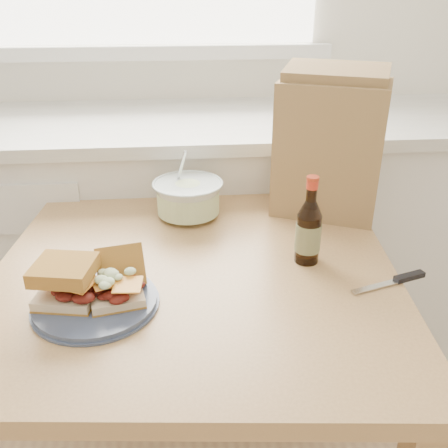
{
  "coord_description": "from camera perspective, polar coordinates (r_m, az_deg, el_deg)",
  "views": [
    {
      "loc": [
        0.09,
        -0.01,
        1.38
      ],
      "look_at": [
        0.18,
        1.04,
        0.85
      ],
      "focal_mm": 40.0,
      "sensor_mm": 36.0,
      "label": 1
    }
  ],
  "objects": [
    {
      "name": "paper_bag",
      "position": [
        1.41,
        11.94,
        8.39
      ],
      "size": [
        0.33,
        0.28,
        0.37
      ],
      "primitive_type": "cube",
      "rotation": [
        0.0,
        0.0,
        -0.41
      ],
      "color": "olive",
      "rests_on": "dining_table"
    },
    {
      "name": "dining_table",
      "position": [
        1.24,
        -3.19,
        -9.1
      ],
      "size": [
        1.01,
        1.01,
        0.77
      ],
      "rotation": [
        0.0,
        0.0,
        -0.09
      ],
      "color": "tan",
      "rests_on": "ground"
    },
    {
      "name": "sandwich_right",
      "position": [
        1.05,
        -12.04,
        -6.47
      ],
      "size": [
        0.12,
        0.16,
        0.09
      ],
      "rotation": [
        0.0,
        0.0,
        0.21
      ],
      "color": "#CCB38F",
      "rests_on": "plate"
    },
    {
      "name": "sandwich_left",
      "position": [
        1.05,
        -17.62,
        -6.26
      ],
      "size": [
        0.13,
        0.13,
        0.09
      ],
      "rotation": [
        0.0,
        0.0,
        -0.18
      ],
      "color": "#CCB38F",
      "rests_on": "plate"
    },
    {
      "name": "coleslaw_bowl",
      "position": [
        1.39,
        -4.11,
        2.83
      ],
      "size": [
        0.19,
        0.19,
        0.19
      ],
      "color": "silver",
      "rests_on": "dining_table"
    },
    {
      "name": "cabinet_run",
      "position": [
        1.94,
        -7.02,
        -1.6
      ],
      "size": [
        2.5,
        0.64,
        0.94
      ],
      "color": "silver",
      "rests_on": "ground"
    },
    {
      "name": "beer_bottle",
      "position": [
        1.17,
        9.63,
        -0.75
      ],
      "size": [
        0.06,
        0.06,
        0.21
      ],
      "rotation": [
        0.0,
        0.0,
        0.4
      ],
      "color": "black",
      "rests_on": "dining_table"
    },
    {
      "name": "knife",
      "position": [
        1.18,
        19.55,
        -5.96
      ],
      "size": [
        0.19,
        0.07,
        0.01
      ],
      "rotation": [
        0.0,
        0.0,
        0.31
      ],
      "color": "silver",
      "rests_on": "dining_table"
    },
    {
      "name": "plate",
      "position": [
        1.07,
        -14.46,
        -8.67
      ],
      "size": [
        0.25,
        0.25,
        0.02
      ],
      "primitive_type": "cylinder",
      "color": "#3B4660",
      "rests_on": "dining_table"
    }
  ]
}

